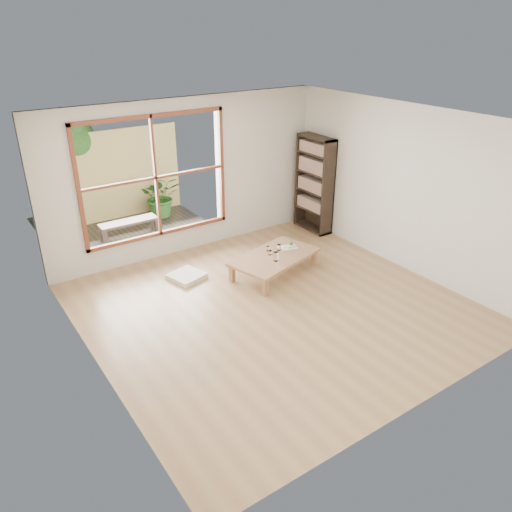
{
  "coord_description": "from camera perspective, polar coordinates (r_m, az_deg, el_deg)",
  "views": [
    {
      "loc": [
        -3.66,
        -4.9,
        3.74
      ],
      "look_at": [
        0.09,
        0.56,
        0.55
      ],
      "focal_mm": 35.0,
      "sensor_mm": 36.0,
      "label": 1
    }
  ],
  "objects": [
    {
      "name": "floor_cushion",
      "position": [
        7.96,
        -7.94,
        -2.28
      ],
      "size": [
        0.59,
        0.59,
        0.07
      ],
      "primitive_type": "cube",
      "rotation": [
        0.0,
        0.0,
        0.27
      ],
      "color": "white",
      "rests_on": "ground"
    },
    {
      "name": "garden_tree",
      "position": [
        10.27,
        -20.77,
        12.23
      ],
      "size": [
        1.04,
        0.85,
        2.22
      ],
      "color": "#4C3D2D",
      "rests_on": "ground"
    },
    {
      "name": "deck",
      "position": [
        9.74,
        -13.45,
        2.41
      ],
      "size": [
        2.8,
        2.0,
        0.05
      ],
      "primitive_type": "cube",
      "color": "#342D25",
      "rests_on": "ground"
    },
    {
      "name": "glass_mid",
      "position": [
        8.08,
        2.65,
        0.99
      ],
      "size": [
        0.07,
        0.07,
        0.1
      ],
      "primitive_type": "cylinder",
      "color": "silver",
      "rests_on": "low_table"
    },
    {
      "name": "shrub_left",
      "position": [
        9.87,
        -20.86,
        5.15
      ],
      "size": [
        0.65,
        0.56,
        1.05
      ],
      "primitive_type": "imported",
      "rotation": [
        0.0,
        0.0,
        0.19
      ],
      "color": "#2F6124",
      "rests_on": "deck"
    },
    {
      "name": "food_tray",
      "position": [
        8.2,
        3.85,
        1.1
      ],
      "size": [
        0.3,
        0.25,
        0.08
      ],
      "rotation": [
        0.0,
        0.0,
        -0.29
      ],
      "color": "white",
      "rests_on": "low_table"
    },
    {
      "name": "glass_short",
      "position": [
        8.06,
        1.39,
        0.85
      ],
      "size": [
        0.06,
        0.06,
        0.08
      ],
      "primitive_type": "cylinder",
      "color": "silver",
      "rests_on": "low_table"
    },
    {
      "name": "garden_bench",
      "position": [
        9.46,
        -14.35,
        3.58
      ],
      "size": [
        1.07,
        0.31,
        0.34
      ],
      "rotation": [
        0.0,
        0.0,
        -0.0
      ],
      "color": "#2F241A",
      "rests_on": "deck"
    },
    {
      "name": "glass_tall",
      "position": [
        7.72,
        2.3,
        -0.06
      ],
      "size": [
        0.08,
        0.08,
        0.15
      ],
      "primitive_type": "cylinder",
      "color": "silver",
      "rests_on": "low_table"
    },
    {
      "name": "bamboo_fence",
      "position": [
        10.34,
        -16.08,
        8.79
      ],
      "size": [
        2.8,
        0.06,
        1.8
      ],
      "primitive_type": "cube",
      "color": "tan",
      "rests_on": "ground"
    },
    {
      "name": "bookshelf",
      "position": [
        9.5,
        6.69,
        8.14
      ],
      "size": [
        0.29,
        0.81,
        1.8
      ],
      "primitive_type": "cube",
      "color": "#2F241A",
      "rests_on": "ground"
    },
    {
      "name": "low_table",
      "position": [
        7.93,
        2.14,
        -0.21
      ],
      "size": [
        1.59,
        1.15,
        0.31
      ],
      "rotation": [
        0.0,
        0.0,
        0.26
      ],
      "color": "#946748",
      "rests_on": "ground"
    },
    {
      "name": "ground",
      "position": [
        7.17,
        1.96,
        -5.74
      ],
      "size": [
        5.0,
        5.0,
        0.0
      ],
      "primitive_type": "plane",
      "color": "#A58352",
      "rests_on": "ground"
    },
    {
      "name": "glass_small",
      "position": [
        7.93,
        1.6,
        0.39
      ],
      "size": [
        0.06,
        0.06,
        0.07
      ],
      "primitive_type": "cylinder",
      "color": "silver",
      "rests_on": "low_table"
    },
    {
      "name": "shrub_right",
      "position": [
        10.34,
        -10.78,
        6.75
      ],
      "size": [
        0.95,
        0.89,
        0.86
      ],
      "primitive_type": "imported",
      "rotation": [
        0.0,
        0.0,
        -0.34
      ],
      "color": "#2F6124",
      "rests_on": "deck"
    }
  ]
}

